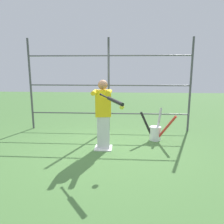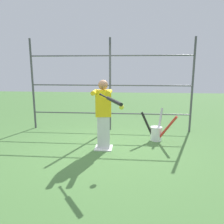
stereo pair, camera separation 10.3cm
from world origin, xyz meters
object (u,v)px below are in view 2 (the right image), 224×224
object	(u,v)px
batter	(103,112)
softball_in_flight	(121,107)
baseball_bat_swinging	(112,100)
bat_bucket	(157,132)

from	to	relation	value
batter	softball_in_flight	bearing A→B (deg)	127.31
baseball_bat_swinging	bat_bucket	bearing A→B (deg)	-122.94
softball_in_flight	bat_bucket	distance (m)	1.75
bat_bucket	baseball_bat_swinging	bearing A→B (deg)	57.06
baseball_bat_swinging	bat_bucket	distance (m)	2.13
batter	baseball_bat_swinging	distance (m)	1.00
bat_bucket	softball_in_flight	bearing A→B (deg)	55.92
batter	bat_bucket	bearing A→B (deg)	-151.87
softball_in_flight	baseball_bat_swinging	bearing A→B (deg)	62.29
batter	baseball_bat_swinging	world-z (taller)	batter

